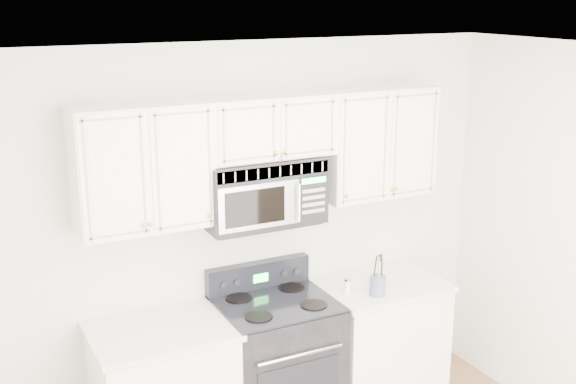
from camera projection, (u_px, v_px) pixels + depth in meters
room at (413, 343)px, 3.39m from camera, size 3.51×3.51×2.61m
base_cabinet_right at (378, 345)px, 5.21m from camera, size 0.86×0.65×0.92m
range at (276, 364)px, 4.84m from camera, size 0.75×0.68×1.12m
upper_cabinets at (268, 148)px, 4.59m from camera, size 2.44×0.37×0.75m
microwave at (262, 191)px, 4.60m from camera, size 0.77×0.44×0.43m
utensil_crock at (378, 285)px, 4.84m from camera, size 0.11×0.11×0.29m
shaker_salt at (347, 286)px, 4.87m from camera, size 0.05×0.05×0.11m
shaker_pepper at (370, 284)px, 4.91m from camera, size 0.04×0.04×0.10m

